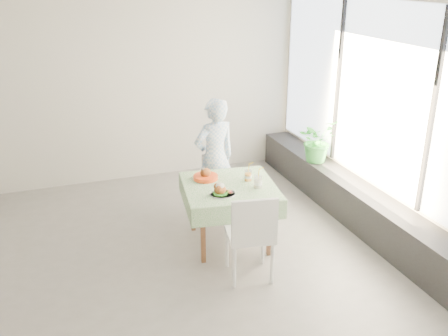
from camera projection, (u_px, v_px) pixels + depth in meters
name	position (u px, v px, depth m)	size (l,w,h in m)	color
floor	(141.00, 261.00, 5.61)	(6.00, 6.00, 0.00)	slate
wall_back	(103.00, 91.00, 7.28)	(6.00, 0.02, 2.80)	beige
wall_front	(209.00, 272.00, 2.91)	(6.00, 0.02, 2.80)	beige
wall_right	(380.00, 116.00, 6.04)	(0.02, 5.00, 2.80)	beige
window_pane	(380.00, 96.00, 5.94)	(0.01, 4.80, 2.18)	#D1E0F9
window_ledge	(357.00, 204.00, 6.40)	(0.40, 4.80, 0.50)	black
cafe_table	(229.00, 207.00, 5.84)	(1.17, 1.17, 0.74)	brown
chair_far	(221.00, 196.00, 6.63)	(0.43, 0.43, 0.82)	white
chair_near	(250.00, 251.00, 5.23)	(0.54, 0.54, 0.98)	white
diner	(215.00, 159.00, 6.40)	(0.58, 0.38, 1.59)	#91BBE8
main_dish	(221.00, 191.00, 5.46)	(0.29, 0.29, 0.15)	white
juice_cup_orange	(248.00, 176.00, 5.84)	(0.09, 0.09, 0.26)	white
juice_cup_lemonade	(258.00, 182.00, 5.65)	(0.10, 0.10, 0.28)	white
second_dish	(206.00, 176.00, 5.89)	(0.29, 0.29, 0.14)	red
potted_plant	(317.00, 140.00, 7.05)	(0.56, 0.48, 0.62)	#297226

